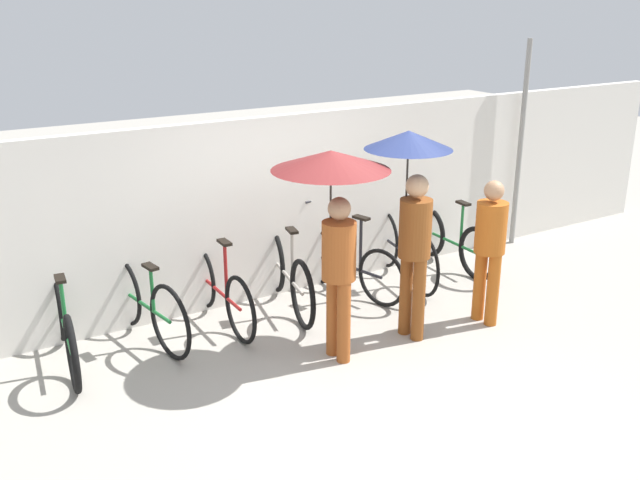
% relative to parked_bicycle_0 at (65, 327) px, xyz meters
% --- Properties ---
extents(ground_plane, '(30.00, 30.00, 0.00)m').
position_rel_parked_bicycle_0_xyz_m(ground_plane, '(2.39, -1.63, -0.37)').
color(ground_plane, '#9E998E').
extents(back_wall, '(12.78, 0.12, 2.07)m').
position_rel_parked_bicycle_0_xyz_m(back_wall, '(2.39, 0.46, 0.67)').
color(back_wall, silver).
rests_on(back_wall, ground).
extents(parked_bicycle_0, '(0.44, 1.80, 1.02)m').
position_rel_parked_bicycle_0_xyz_m(parked_bicycle_0, '(0.00, 0.00, 0.00)').
color(parked_bicycle_0, black).
rests_on(parked_bicycle_0, ground).
extents(parked_bicycle_1, '(0.45, 1.73, 1.08)m').
position_rel_parked_bicycle_0_xyz_m(parked_bicycle_1, '(0.79, 0.06, 0.03)').
color(parked_bicycle_1, black).
rests_on(parked_bicycle_1, ground).
extents(parked_bicycle_2, '(0.44, 1.72, 1.11)m').
position_rel_parked_bicycle_0_xyz_m(parked_bicycle_2, '(1.59, 0.04, 0.01)').
color(parked_bicycle_2, black).
rests_on(parked_bicycle_2, ground).
extents(parked_bicycle_3, '(0.54, 1.77, 1.06)m').
position_rel_parked_bicycle_0_xyz_m(parked_bicycle_3, '(2.39, 0.01, 0.02)').
color(parked_bicycle_3, black).
rests_on(parked_bicycle_3, ground).
extents(parked_bicycle_4, '(0.55, 1.61, 1.07)m').
position_rel_parked_bicycle_0_xyz_m(parked_bicycle_4, '(3.18, -0.02, -0.01)').
color(parked_bicycle_4, black).
rests_on(parked_bicycle_4, ground).
extents(parked_bicycle_5, '(0.50, 1.73, 1.09)m').
position_rel_parked_bicycle_0_xyz_m(parked_bicycle_5, '(3.98, 0.00, 0.02)').
color(parked_bicycle_5, black).
rests_on(parked_bicycle_5, ground).
extents(parked_bicycle_6, '(0.44, 1.66, 1.02)m').
position_rel_parked_bicycle_0_xyz_m(parked_bicycle_6, '(4.78, 0.02, -0.01)').
color(parked_bicycle_6, black).
rests_on(parked_bicycle_6, ground).
extents(pedestrian_leading, '(1.09, 1.09, 2.00)m').
position_rel_parked_bicycle_0_xyz_m(pedestrian_leading, '(2.24, -1.16, 1.25)').
color(pedestrian_leading, '#9E4C1E').
rests_on(pedestrian_leading, ground).
extents(pedestrian_center, '(0.85, 0.85, 2.10)m').
position_rel_parked_bicycle_0_xyz_m(pedestrian_center, '(3.11, -1.19, 1.20)').
color(pedestrian_center, brown).
rests_on(pedestrian_center, ground).
extents(pedestrian_trailing, '(0.32, 0.32, 1.55)m').
position_rel_parked_bicycle_0_xyz_m(pedestrian_trailing, '(4.00, -1.40, 0.53)').
color(pedestrian_trailing, '#B25619').
rests_on(pedestrian_trailing, ground).
extents(awning_pole, '(0.07, 0.07, 2.78)m').
position_rel_parked_bicycle_0_xyz_m(awning_pole, '(6.15, 0.29, 1.02)').
color(awning_pole, gray).
rests_on(awning_pole, ground).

